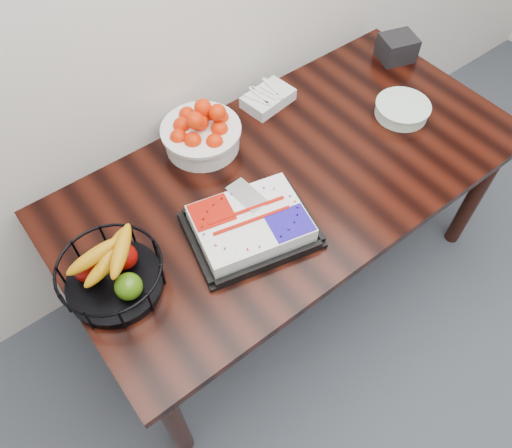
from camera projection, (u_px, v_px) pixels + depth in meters
table at (292, 186)px, 1.93m from camera, size 1.80×0.90×0.75m
cake_tray at (250, 225)px, 1.66m from camera, size 0.48×0.41×0.09m
tangerine_bowl at (201, 130)px, 1.86m from camera, size 0.30×0.30×0.19m
fruit_basket at (111, 274)px, 1.52m from camera, size 0.33×0.33×0.17m
plate_stack at (402, 110)px, 2.01m from camera, size 0.22×0.22×0.05m
fork_bag at (268, 98)px, 2.05m from camera, size 0.22×0.16×0.06m
napkin_box at (397, 48)px, 2.21m from camera, size 0.18×0.17×0.11m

